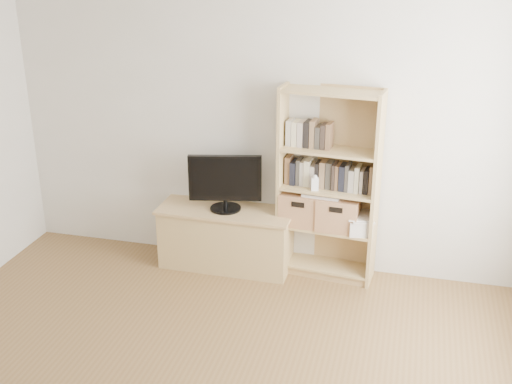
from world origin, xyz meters
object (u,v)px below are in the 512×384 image
(television, at_px, (225,183))
(bookshelf, at_px, (328,186))
(basket_right, at_px, (339,212))
(tv_stand, at_px, (226,239))
(baby_monitor, at_px, (315,184))
(laptop, at_px, (323,193))
(basket_left, at_px, (302,207))

(television, bearing_deg, bookshelf, -8.35)
(television, distance_m, basket_right, 0.99)
(tv_stand, distance_m, baby_monitor, 0.98)
(tv_stand, height_order, bookshelf, bookshelf)
(baby_monitor, height_order, basket_right, baby_monitor)
(bookshelf, relative_size, television, 2.64)
(bookshelf, distance_m, basket_right, 0.25)
(television, relative_size, basket_right, 1.81)
(baby_monitor, xyz_separation_m, laptop, (0.06, 0.08, -0.11))
(television, bearing_deg, basket_right, -9.63)
(tv_stand, xyz_separation_m, baby_monitor, (0.77, -0.02, 0.60))
(basket_right, relative_size, laptop, 1.11)
(basket_left, bearing_deg, bookshelf, -0.31)
(baby_monitor, xyz_separation_m, basket_left, (-0.12, 0.10, -0.26))
(tv_stand, xyz_separation_m, television, (0.00, 0.00, 0.53))
(television, bearing_deg, laptop, -8.54)
(tv_stand, bearing_deg, baby_monitor, -0.67)
(bookshelf, relative_size, basket_right, 4.78)
(tv_stand, distance_m, television, 0.53)
(television, relative_size, laptop, 2.01)
(basket_left, xyz_separation_m, laptop, (0.18, -0.02, 0.15))
(laptop, bearing_deg, baby_monitor, -121.70)
(tv_stand, bearing_deg, laptop, 4.66)
(tv_stand, relative_size, basket_right, 3.30)
(basket_right, height_order, laptop, laptop)
(tv_stand, bearing_deg, basket_right, 3.56)
(baby_monitor, bearing_deg, tv_stand, 164.16)
(basket_right, bearing_deg, basket_left, 177.83)
(bookshelf, xyz_separation_m, basket_right, (0.10, -0.01, -0.22))
(tv_stand, relative_size, television, 1.82)
(tv_stand, bearing_deg, television, 0.00)
(tv_stand, distance_m, basket_left, 0.74)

